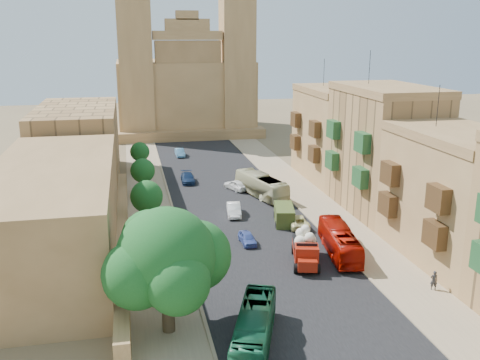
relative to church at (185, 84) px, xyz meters
name	(u,v)px	position (x,y,z in m)	size (l,w,h in m)	color
ground	(325,347)	(0.00, -78.61, -9.52)	(260.00, 260.00, 0.00)	brown
road_surface	(233,204)	(0.00, -48.61, -9.51)	(14.00, 140.00, 0.01)	black
sidewalk_east	(311,199)	(9.50, -48.61, -9.51)	(5.00, 140.00, 0.01)	#8D795C
sidewalk_west	(150,210)	(-9.50, -48.61, -9.51)	(5.00, 140.00, 0.01)	#8D795C
kerb_east	(291,200)	(7.00, -48.61, -9.46)	(0.25, 140.00, 0.12)	#8D795C
kerb_west	(173,208)	(-7.00, -48.61, -9.46)	(0.25, 140.00, 0.12)	#8D795C
townhouse_b	(458,196)	(15.95, -67.61, -3.86)	(9.00, 14.00, 14.90)	olive
townhouse_c	(384,149)	(15.95, -53.61, -2.61)	(9.00, 14.00, 17.40)	#A17849
townhouse_d	(336,133)	(15.95, -39.61, -3.36)	(9.00, 14.00, 15.90)	olive
west_wall	(123,236)	(-12.50, -58.61, -8.62)	(1.00, 40.00, 1.80)	olive
west_building_low	(55,213)	(-18.00, -60.61, -5.32)	(10.00, 28.00, 8.40)	olive
west_building_mid	(78,145)	(-18.00, -34.61, -4.52)	(10.00, 22.00, 10.00)	#A17849
church	(185,84)	(0.00, 0.00, 0.00)	(28.00, 22.50, 36.30)	olive
ficus_tree	(167,260)	(-9.42, -74.61, -4.45)	(8.56, 7.88, 8.56)	#3D2E1E
street_tree_a	(153,246)	(-10.00, -66.61, -6.64)	(2.80, 2.80, 4.31)	#3D2E1E
street_tree_b	(147,197)	(-10.00, -54.61, -6.16)	(3.27, 3.27, 5.02)	#3D2E1E
street_tree_c	(143,171)	(-10.00, -42.61, -6.46)	(2.97, 2.97, 4.57)	#3D2E1E
street_tree_d	(140,152)	(-10.00, -30.61, -6.68)	(2.77, 2.77, 4.26)	#3D2E1E
red_truck	(306,248)	(2.90, -66.11, -8.11)	(3.35, 5.76, 3.19)	maroon
olive_pickup	(284,215)	(4.02, -55.91, -8.64)	(2.76, 4.64, 1.79)	#3E4E1D
bus_green_north	(254,329)	(-4.37, -77.61, -8.29)	(2.05, 8.77, 2.44)	#145535
bus_red_east	(339,241)	(6.50, -64.87, -8.27)	(2.09, 8.93, 2.49)	#9C0E03
bus_cream_east	(261,185)	(4.00, -46.15, -8.16)	(2.27, 9.70, 2.70)	#C2BE90
car_blue_a	(247,238)	(-1.00, -60.73, -8.97)	(1.28, 3.18, 1.08)	#3B509B
car_white_a	(234,210)	(-0.65, -52.46, -8.86)	(1.39, 3.99, 1.32)	white
car_cream	(297,221)	(5.00, -57.23, -8.94)	(1.91, 4.15, 1.15)	beige
car_dkblue	(188,178)	(-4.04, -38.06, -8.90)	(1.74, 4.27, 1.24)	#122547
car_white_b	(236,185)	(1.56, -42.88, -8.85)	(1.56, 3.88, 1.32)	white
car_blue_b	(180,153)	(-3.48, -22.00, -8.90)	(1.31, 3.74, 1.23)	teal
pedestrian_a	(434,280)	(11.00, -72.90, -8.73)	(0.57, 0.37, 1.56)	#2B2A2C
pedestrian_c	(329,224)	(7.50, -59.64, -8.53)	(1.15, 0.48, 1.96)	#2D2C35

